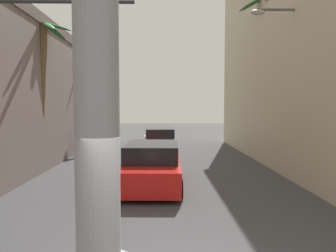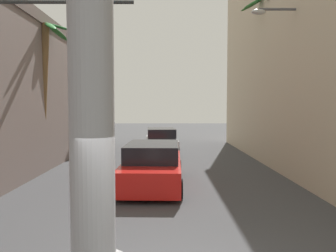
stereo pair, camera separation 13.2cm
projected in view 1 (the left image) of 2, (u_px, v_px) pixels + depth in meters
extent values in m
plane|color=#424244|center=(166.00, 171.00, 14.76)|extent=(82.74, 82.74, 0.00)
cylinder|color=#9E9EA3|center=(96.00, 10.00, 4.42)|extent=(0.62, 0.62, 8.45)
cylinder|color=#59595E|center=(312.00, 95.00, 12.67)|extent=(0.16, 0.16, 6.74)
cylinder|color=#59595E|center=(286.00, 10.00, 12.45)|extent=(2.19, 0.10, 0.10)
ellipsoid|color=beige|center=(257.00, 12.00, 12.44)|extent=(0.56, 0.28, 0.20)
cylinder|color=#333333|center=(46.00, 2.00, 8.74)|extent=(4.71, 0.10, 0.10)
cube|color=black|center=(108.00, 19.00, 8.80)|extent=(0.24, 0.24, 0.70)
sphere|color=red|center=(107.00, 9.00, 8.66)|extent=(0.14, 0.14, 0.14)
sphere|color=yellow|center=(107.00, 18.00, 8.67)|extent=(0.14, 0.14, 0.14)
sphere|color=green|center=(108.00, 26.00, 8.68)|extent=(0.14, 0.14, 0.14)
cylinder|color=black|center=(132.00, 168.00, 13.84)|extent=(0.24, 0.65, 0.64)
cylinder|color=black|center=(178.00, 168.00, 13.82)|extent=(0.24, 0.65, 0.64)
cylinder|color=black|center=(118.00, 189.00, 10.31)|extent=(0.24, 0.65, 0.64)
cylinder|color=black|center=(179.00, 189.00, 10.29)|extent=(0.24, 0.65, 0.64)
cube|color=red|center=(152.00, 170.00, 12.05)|extent=(2.18, 5.11, 0.80)
cube|color=black|center=(152.00, 151.00, 12.01)|extent=(1.95, 2.83, 0.60)
cylinder|color=black|center=(145.00, 146.00, 21.67)|extent=(0.26, 0.65, 0.64)
cylinder|color=black|center=(171.00, 145.00, 21.81)|extent=(0.26, 0.65, 0.64)
cylinder|color=black|center=(146.00, 152.00, 18.68)|extent=(0.26, 0.65, 0.64)
cylinder|color=black|center=(176.00, 151.00, 18.82)|extent=(0.26, 0.65, 0.64)
cube|color=silver|center=(159.00, 144.00, 20.23)|extent=(2.09, 4.41, 0.80)
cube|color=black|center=(159.00, 133.00, 20.19)|extent=(1.82, 2.47, 0.60)
cylinder|color=brown|center=(85.00, 91.00, 22.75)|extent=(0.64, 0.44, 7.90)
ellipsoid|color=#2E712D|center=(95.00, 36.00, 22.48)|extent=(1.47, 0.46, 0.55)
ellipsoid|color=#2B5C2D|center=(90.00, 38.00, 23.12)|extent=(0.82, 1.49, 0.54)
ellipsoid|color=#32782D|center=(81.00, 37.00, 23.04)|extent=(1.06, 1.43, 0.53)
ellipsoid|color=#2D692D|center=(73.00, 36.00, 22.39)|extent=(1.43, 0.39, 0.65)
ellipsoid|color=#1F652D|center=(76.00, 35.00, 21.80)|extent=(1.02, 1.31, 0.87)
ellipsoid|color=#277A2D|center=(88.00, 34.00, 21.82)|extent=(1.12, 1.39, 0.57)
cylinder|color=brown|center=(41.00, 99.00, 14.36)|extent=(0.80, 0.55, 6.53)
ellipsoid|color=#23672D|center=(57.00, 27.00, 14.29)|extent=(1.33, 0.58, 0.49)
ellipsoid|color=#296E2D|center=(55.00, 32.00, 14.97)|extent=(0.93, 1.25, 0.68)
ellipsoid|color=#1F652D|center=(39.00, 32.00, 14.92)|extent=(0.98, 1.17, 0.79)
ellipsoid|color=#29762D|center=(30.00, 28.00, 14.51)|extent=(1.33, 0.60, 0.52)
ellipsoid|color=#2F6B2D|center=(31.00, 24.00, 13.81)|extent=(0.92, 1.31, 0.50)
ellipsoid|color=#25772D|center=(48.00, 25.00, 13.87)|extent=(1.03, 1.23, 0.61)
cylinder|color=brown|center=(270.00, 81.00, 17.11)|extent=(0.38, 0.68, 8.50)
ellipsoid|color=#2D742D|center=(282.00, 2.00, 16.92)|extent=(1.49, 0.40, 0.63)
ellipsoid|color=#2A642D|center=(273.00, 5.00, 17.49)|extent=(1.19, 1.36, 0.72)
ellipsoid|color=#21692D|center=(260.00, 6.00, 17.62)|extent=(0.70, 1.52, 0.66)
ellipsoid|color=#2F682D|center=(252.00, 4.00, 17.17)|extent=(1.47, 0.90, 0.75)
ellipsoid|color=#276B2D|center=(254.00, 2.00, 16.68)|extent=(1.44, 0.70, 0.86)
cylinder|color=#3F3833|center=(80.00, 149.00, 18.94)|extent=(0.14, 0.14, 0.88)
cylinder|color=#3F3833|center=(78.00, 150.00, 18.76)|extent=(0.14, 0.14, 0.88)
cylinder|color=#2659A5|center=(79.00, 137.00, 18.81)|extent=(0.45, 0.45, 0.60)
sphere|color=tan|center=(78.00, 130.00, 18.78)|extent=(0.22, 0.22, 0.22)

